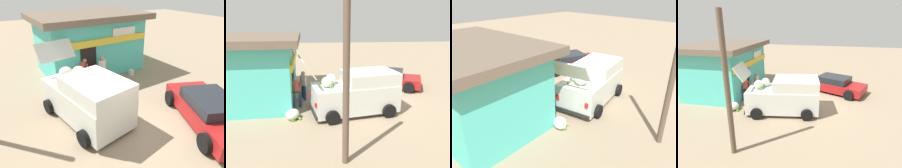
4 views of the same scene
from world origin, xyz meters
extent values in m
plane|color=gray|center=(0.00, 0.00, 0.00)|extent=(60.00, 60.00, 0.00)
cube|color=#4CC6B7|center=(1.20, 6.36, 1.58)|extent=(5.90, 4.03, 3.15)
cube|color=yellow|center=(1.29, 4.42, 2.21)|extent=(5.44, 0.38, 0.36)
cube|color=black|center=(0.26, 4.40, 1.00)|extent=(0.90, 0.10, 2.00)
cube|color=white|center=(2.55, 4.50, 2.52)|extent=(1.50, 0.13, 0.60)
cube|color=brown|center=(1.20, 6.36, 3.32)|extent=(6.75, 4.88, 0.33)
cube|color=silver|center=(-1.24, 1.43, 0.78)|extent=(2.59, 4.18, 1.22)
cube|color=silver|center=(-1.10, 0.71, 1.68)|extent=(2.24, 2.71, 0.58)
cube|color=black|center=(-0.89, -0.43, 1.65)|extent=(1.60, 0.38, 0.44)
cube|color=silver|center=(-1.66, 3.59, 2.35)|extent=(1.78, 0.87, 0.79)
ellipsoid|color=silver|center=(-1.05, 2.52, 1.62)|extent=(0.57, 0.47, 0.47)
ellipsoid|color=silver|center=(-1.55, 2.74, 1.62)|extent=(0.56, 0.47, 0.47)
ellipsoid|color=silver|center=(-1.07, 2.52, 1.58)|extent=(0.45, 0.38, 0.38)
cylinder|color=#638E40|center=(-1.03, 2.90, 1.44)|extent=(0.17, 0.26, 0.11)
cylinder|color=#60AB45|center=(-1.66, 2.61, 1.46)|extent=(0.32, 0.29, 0.15)
cylinder|color=#66A444|center=(-1.52, 2.55, 1.46)|extent=(0.31, 0.20, 0.15)
cube|color=black|center=(-1.62, 3.38, 0.25)|extent=(1.78, 0.42, 0.16)
cube|color=red|center=(-2.35, 3.25, 0.84)|extent=(0.15, 0.09, 0.20)
cube|color=red|center=(-0.89, 3.53, 0.84)|extent=(0.15, 0.09, 0.20)
cylinder|color=black|center=(-1.99, -0.06, 0.31)|extent=(0.33, 0.65, 0.62)
cylinder|color=black|center=(0.01, 0.33, 0.31)|extent=(0.33, 0.65, 0.62)
cylinder|color=black|center=(-2.49, 2.54, 0.31)|extent=(0.33, 0.65, 0.62)
cylinder|color=black|center=(-0.49, 2.92, 0.31)|extent=(0.33, 0.65, 0.62)
cube|color=maroon|center=(2.80, -1.29, 0.46)|extent=(3.35, 4.69, 0.55)
cube|color=#1E2328|center=(2.80, -1.29, 0.94)|extent=(2.29, 2.53, 0.42)
cylinder|color=black|center=(1.33, -2.27, 0.33)|extent=(0.46, 0.70, 0.66)
cylinder|color=black|center=(3.16, -3.02, 0.33)|extent=(0.46, 0.70, 0.66)
cylinder|color=black|center=(2.44, 0.45, 0.33)|extent=(0.46, 0.70, 0.66)
cylinder|color=black|center=(4.28, -0.31, 0.33)|extent=(0.46, 0.70, 0.66)
cylinder|color=navy|center=(0.98, 3.99, 0.40)|extent=(0.15, 0.15, 0.80)
cylinder|color=navy|center=(0.67, 3.86, 0.40)|extent=(0.15, 0.15, 0.80)
cylinder|color=silver|center=(0.83, 3.92, 1.09)|extent=(0.45, 0.45, 0.57)
sphere|color=tan|center=(0.83, 3.92, 1.48)|extent=(0.22, 0.22, 0.22)
cylinder|color=silver|center=(1.05, 4.02, 1.10)|extent=(0.09, 0.09, 0.54)
cylinder|color=silver|center=(0.61, 3.83, 1.10)|extent=(0.09, 0.09, 0.54)
cylinder|color=navy|center=(-0.44, 4.37, 0.40)|extent=(0.15, 0.15, 0.81)
cylinder|color=navy|center=(-0.33, 4.04, 0.40)|extent=(0.15, 0.15, 0.81)
cylinder|color=#CC4C3F|center=(-0.23, 4.25, 1.04)|extent=(0.68, 0.51, 0.66)
sphere|color=tan|center=(-0.01, 4.32, 1.36)|extent=(0.22, 0.22, 0.22)
cylinder|color=#CC4C3F|center=(-0.14, 4.53, 1.00)|extent=(0.09, 0.09, 0.54)
cylinder|color=#CC4C3F|center=(0.01, 4.08, 1.00)|extent=(0.09, 0.09, 0.54)
ellipsoid|color=silver|center=(-1.79, 4.30, 0.23)|extent=(0.88, 0.81, 0.47)
cylinder|color=#6BA935|center=(-1.65, 4.15, 0.08)|extent=(0.28, 0.30, 0.15)
cylinder|color=#53A532|center=(-1.96, 4.32, 0.08)|extent=(0.36, 0.31, 0.16)
cylinder|color=#56983A|center=(-1.72, 4.15, 0.07)|extent=(0.16, 0.34, 0.14)
cylinder|color=#5DB735|center=(-1.88, 3.99, 0.05)|extent=(0.24, 0.23, 0.11)
cylinder|color=silver|center=(2.90, 4.11, 0.16)|extent=(0.33, 0.33, 0.31)
cylinder|color=brown|center=(-5.20, 2.33, 2.67)|extent=(0.20, 0.20, 5.35)
camera|label=1|loc=(-3.85, -5.12, 4.99)|focal=32.55mm
camera|label=2|loc=(-11.52, 3.13, 4.42)|focal=37.26mm
camera|label=3|loc=(-7.23, 9.78, 5.47)|focal=35.09mm
camera|label=4|loc=(-10.81, -1.35, 4.95)|focal=30.57mm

